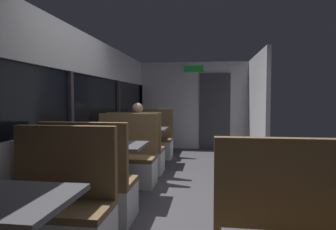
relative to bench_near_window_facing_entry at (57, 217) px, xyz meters
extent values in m
cube|color=#423F44|center=(0.89, 1.39, -0.34)|extent=(3.30, 9.20, 0.02)
cube|color=#B2B2B7|center=(-0.56, 1.39, 0.15)|extent=(0.08, 8.40, 0.95)
cube|color=#B2B2B7|center=(-0.56, 1.39, 1.67)|extent=(0.08, 8.40, 0.60)
cube|color=black|center=(-0.57, 1.39, 1.00)|extent=(0.03, 8.40, 0.75)
cube|color=#2D2D30|center=(-0.54, 1.39, 1.00)|extent=(0.06, 0.08, 0.75)
cube|color=#2D2D30|center=(-0.54, 3.49, 1.00)|extent=(0.06, 0.08, 0.75)
cube|color=#2D2D30|center=(-0.54, 5.59, 1.00)|extent=(0.06, 0.08, 0.75)
cube|color=#B2B2B7|center=(0.89, 5.59, 0.82)|extent=(2.90, 0.08, 2.30)
cube|color=#333338|center=(1.44, 5.54, 0.67)|extent=(0.80, 0.04, 2.00)
cube|color=green|center=(0.89, 5.53, 1.79)|extent=(0.50, 0.03, 0.16)
cube|color=#B2B2B7|center=(2.34, 4.39, 0.82)|extent=(0.08, 2.40, 2.30)
cube|color=brown|center=(0.00, -0.04, 0.09)|extent=(0.95, 0.50, 0.06)
cube|color=brown|center=(0.00, 0.17, 0.45)|extent=(0.95, 0.08, 0.65)
cylinder|color=#9E9EA3|center=(0.00, 1.41, 0.02)|extent=(0.10, 0.10, 0.70)
cube|color=#4C4C51|center=(0.00, 1.41, 0.39)|extent=(0.90, 0.70, 0.04)
cube|color=silver|center=(0.00, 0.75, -0.13)|extent=(0.95, 0.50, 0.39)
cube|color=brown|center=(0.00, 0.75, 0.09)|extent=(0.95, 0.50, 0.06)
cube|color=brown|center=(0.00, 0.54, 0.45)|extent=(0.95, 0.08, 0.65)
cube|color=silver|center=(0.00, 2.07, -0.13)|extent=(0.95, 0.50, 0.39)
cube|color=brown|center=(0.00, 2.07, 0.09)|extent=(0.95, 0.50, 0.06)
cube|color=brown|center=(0.00, 2.28, 0.45)|extent=(0.95, 0.08, 0.65)
cylinder|color=#9E9EA3|center=(0.00, 3.52, 0.02)|extent=(0.10, 0.10, 0.70)
cube|color=#4C4C51|center=(0.00, 3.52, 0.39)|extent=(0.90, 0.70, 0.04)
cube|color=silver|center=(0.00, 2.86, -0.13)|extent=(0.95, 0.50, 0.39)
cube|color=brown|center=(0.00, 2.86, 0.09)|extent=(0.95, 0.50, 0.06)
cube|color=brown|center=(0.00, 2.65, 0.45)|extent=(0.95, 0.08, 0.65)
cube|color=silver|center=(0.00, 4.18, -0.13)|extent=(0.95, 0.50, 0.39)
cube|color=brown|center=(0.00, 4.18, 0.09)|extent=(0.95, 0.50, 0.06)
cube|color=brown|center=(0.00, 4.39, 0.45)|extent=(0.95, 0.08, 0.65)
cube|color=brown|center=(1.79, -0.43, 0.45)|extent=(0.95, 0.08, 0.65)
cube|color=#26262D|center=(0.00, 2.86, -0.10)|extent=(0.30, 0.36, 0.45)
cube|color=#59724C|center=(0.00, 2.91, 0.42)|extent=(0.34, 0.22, 0.60)
sphere|color=tan|center=(0.00, 2.93, 0.83)|extent=(0.20, 0.20, 0.20)
cylinder|color=#59724C|center=(-0.20, 3.09, 0.44)|extent=(0.07, 0.28, 0.07)
cylinder|color=#59724C|center=(0.20, 3.09, 0.44)|extent=(0.07, 0.28, 0.07)
camera|label=1|loc=(1.28, -2.32, 1.02)|focal=31.65mm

